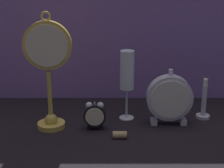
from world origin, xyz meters
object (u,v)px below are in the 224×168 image
at_px(mantel_clock_silver, 169,98).
at_px(brass_candlestick, 204,105).
at_px(wine_cork, 120,135).
at_px(champagne_flute, 127,74).
at_px(alarm_clock_twin_bell, 95,114).
at_px(pocket_watch_on_stand, 48,70).

height_order(mantel_clock_silver, brass_candlestick, mantel_clock_silver).
distance_m(brass_candlestick, wine_cork, 0.33).
xyz_separation_m(champagne_flute, brass_candlestick, (0.26, 0.00, -0.11)).
bearing_deg(wine_cork, alarm_clock_twin_bell, 138.89).
relative_size(pocket_watch_on_stand, mantel_clock_silver, 1.99).
relative_size(alarm_clock_twin_bell, wine_cork, 2.14).
xyz_separation_m(alarm_clock_twin_bell, mantel_clock_silver, (0.24, 0.04, 0.04)).
height_order(mantel_clock_silver, champagne_flute, champagne_flute).
xyz_separation_m(mantel_clock_silver, brass_candlestick, (0.12, 0.05, -0.04)).
relative_size(alarm_clock_twin_bell, mantel_clock_silver, 0.49).
bearing_deg(wine_cork, brass_candlestick, 28.98).
distance_m(pocket_watch_on_stand, mantel_clock_silver, 0.39).
relative_size(pocket_watch_on_stand, champagne_flute, 1.57).
height_order(alarm_clock_twin_bell, champagne_flute, champagne_flute).
bearing_deg(champagne_flute, alarm_clock_twin_bell, -139.51).
xyz_separation_m(pocket_watch_on_stand, mantel_clock_silver, (0.38, 0.03, -0.10)).
xyz_separation_m(mantel_clock_silver, champagne_flute, (-0.13, 0.05, 0.07)).
xyz_separation_m(pocket_watch_on_stand, wine_cork, (0.22, -0.08, -0.18)).
height_order(pocket_watch_on_stand, champagne_flute, pocket_watch_on_stand).
distance_m(pocket_watch_on_stand, brass_candlestick, 0.53).
bearing_deg(pocket_watch_on_stand, champagne_flute, 17.26).
bearing_deg(wine_cork, champagne_flute, 80.51).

